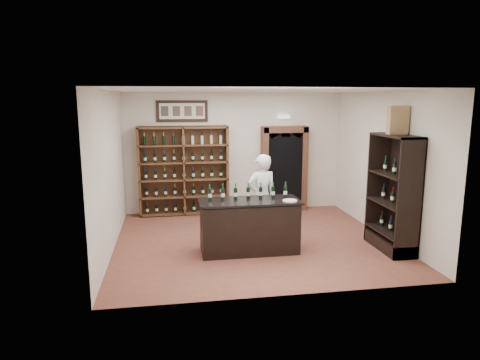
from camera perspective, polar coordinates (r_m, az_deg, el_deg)
name	(u,v)px	position (r m, az deg, el deg)	size (l,w,h in m)	color
floor	(253,241)	(8.80, 1.80, -8.09)	(5.50, 5.50, 0.00)	brown
ceiling	(254,91)	(8.33, 1.92, 11.84)	(5.50, 5.50, 0.00)	white
wall_back	(235,153)	(10.88, -0.71, 3.67)	(5.50, 0.04, 3.00)	white
wall_left	(110,172)	(8.35, -16.98, 1.04)	(0.04, 5.00, 3.00)	white
wall_right	(384,165)	(9.37, 18.61, 1.95)	(0.04, 5.00, 3.00)	white
wine_shelf	(184,171)	(10.65, -7.50, 1.25)	(2.20, 0.38, 2.20)	#522F1C
framed_picture	(182,111)	(10.65, -7.72, 9.09)	(1.25, 0.04, 0.52)	black
arched_doorway	(284,166)	(11.02, 5.87, 1.81)	(1.17, 0.35, 2.17)	black
emergency_light	(284,117)	(10.98, 5.87, 8.40)	(0.30, 0.10, 0.10)	white
tasting_counter	(249,226)	(8.05, 1.25, -6.20)	(1.88, 0.78, 1.00)	black
counter_bottle_0	(210,194)	(7.92, -4.03, -1.92)	(0.07, 0.07, 0.30)	black
counter_bottle_1	(223,194)	(7.94, -2.31, -1.86)	(0.07, 0.07, 0.30)	black
counter_bottle_2	(236,193)	(7.98, -0.60, -1.80)	(0.07, 0.07, 0.30)	black
counter_bottle_3	(248,193)	(8.02, 1.10, -1.74)	(0.07, 0.07, 0.30)	black
counter_bottle_4	(261,193)	(8.06, 2.78, -1.68)	(0.07, 0.07, 0.30)	black
counter_bottle_5	(273,192)	(8.12, 4.43, -1.62)	(0.07, 0.07, 0.30)	black
counter_bottle_6	(285,192)	(8.18, 6.07, -1.55)	(0.07, 0.07, 0.30)	black
side_cabinet	(393,211)	(8.63, 19.77, -3.90)	(0.48, 1.20, 2.20)	black
shopkeeper	(262,197)	(8.76, 2.90, -2.24)	(0.64, 0.42, 1.75)	white
plate	(290,201)	(7.88, 6.66, -2.76)	(0.26, 0.26, 0.02)	silver
wine_crate	(398,120)	(8.45, 20.29, 7.51)	(0.37, 0.15, 0.52)	tan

